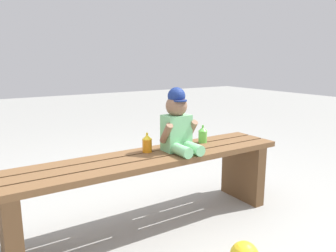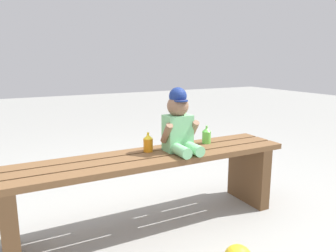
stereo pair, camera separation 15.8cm
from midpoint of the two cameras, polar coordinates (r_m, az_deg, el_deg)
name	(u,v)px [view 1 (the left image)]	position (r m, az deg, el deg)	size (l,w,h in m)	color
ground_plane	(151,226)	(2.16, -5.27, -17.17)	(16.00, 16.00, 0.00)	#999993
park_bench	(150,177)	(2.03, -5.45, -9.06)	(1.84, 0.37, 0.47)	brown
child_figure	(178,124)	(2.03, -0.46, 0.40)	(0.23, 0.27, 0.40)	#7FCC8C
sippy_cup_left	(147,143)	(2.04, -5.93, -3.02)	(0.06, 0.06, 0.12)	orange
sippy_cup_right	(203,134)	(2.26, 4.17, -1.50)	(0.06, 0.06, 0.12)	#66CC4C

